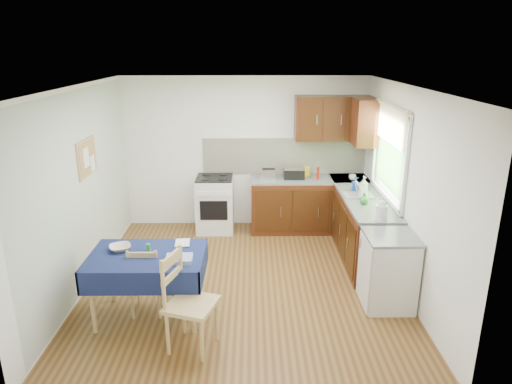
{
  "coord_description": "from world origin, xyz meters",
  "views": [
    {
      "loc": [
        0.11,
        -5.32,
        2.94
      ],
      "look_at": [
        0.16,
        0.1,
        1.2
      ],
      "focal_mm": 32.0,
      "sensor_mm": 36.0,
      "label": 1
    }
  ],
  "objects_px": {
    "sandwich_press": "(294,172)",
    "kettle": "(381,211)",
    "toaster": "(268,174)",
    "dining_table": "(147,263)",
    "dish_rack": "(358,194)",
    "chair_near": "(187,299)",
    "chair_far": "(146,279)"
  },
  "relations": [
    {
      "from": "sandwich_press",
      "to": "kettle",
      "type": "distance_m",
      "value": 2.1
    },
    {
      "from": "sandwich_press",
      "to": "kettle",
      "type": "xyz_separation_m",
      "value": [
        0.9,
        -1.89,
        0.02
      ]
    },
    {
      "from": "toaster",
      "to": "sandwich_press",
      "type": "height_order",
      "value": "sandwich_press"
    },
    {
      "from": "dining_table",
      "to": "dish_rack",
      "type": "height_order",
      "value": "dish_rack"
    },
    {
      "from": "dish_rack",
      "to": "sandwich_press",
      "type": "bearing_deg",
      "value": 114.11
    },
    {
      "from": "chair_near",
      "to": "sandwich_press",
      "type": "bearing_deg",
      "value": -5.0
    },
    {
      "from": "chair_near",
      "to": "sandwich_press",
      "type": "relative_size",
      "value": 3.18
    },
    {
      "from": "toaster",
      "to": "kettle",
      "type": "height_order",
      "value": "kettle"
    },
    {
      "from": "toaster",
      "to": "kettle",
      "type": "bearing_deg",
      "value": -58.54
    },
    {
      "from": "toaster",
      "to": "dish_rack",
      "type": "xyz_separation_m",
      "value": [
        1.25,
        -0.89,
        -0.06
      ]
    },
    {
      "from": "chair_far",
      "to": "chair_near",
      "type": "height_order",
      "value": "chair_near"
    },
    {
      "from": "sandwich_press",
      "to": "dish_rack",
      "type": "xyz_separation_m",
      "value": [
        0.84,
        -0.94,
        -0.07
      ]
    },
    {
      "from": "dining_table",
      "to": "dish_rack",
      "type": "xyz_separation_m",
      "value": [
        2.68,
        1.61,
        0.27
      ]
    },
    {
      "from": "chair_near",
      "to": "dish_rack",
      "type": "height_order",
      "value": "dish_rack"
    },
    {
      "from": "toaster",
      "to": "dish_rack",
      "type": "bearing_deg",
      "value": -39.54
    },
    {
      "from": "chair_near",
      "to": "toaster",
      "type": "xyz_separation_m",
      "value": [
        0.92,
        3.07,
        0.44
      ]
    },
    {
      "from": "sandwich_press",
      "to": "dish_rack",
      "type": "bearing_deg",
      "value": -37.88
    },
    {
      "from": "chair_far",
      "to": "toaster",
      "type": "height_order",
      "value": "toaster"
    },
    {
      "from": "dining_table",
      "to": "chair_near",
      "type": "bearing_deg",
      "value": -34.32
    },
    {
      "from": "chair_far",
      "to": "sandwich_press",
      "type": "relative_size",
      "value": 2.6
    },
    {
      "from": "dining_table",
      "to": "kettle",
      "type": "distance_m",
      "value": 2.85
    },
    {
      "from": "chair_far",
      "to": "sandwich_press",
      "type": "xyz_separation_m",
      "value": [
        1.88,
        2.52,
        0.55
      ]
    },
    {
      "from": "chair_near",
      "to": "kettle",
      "type": "xyz_separation_m",
      "value": [
        2.24,
        1.23,
        0.47
      ]
    },
    {
      "from": "chair_far",
      "to": "chair_near",
      "type": "relative_size",
      "value": 0.82
    },
    {
      "from": "chair_near",
      "to": "kettle",
      "type": "bearing_deg",
      "value": -43.07
    },
    {
      "from": "kettle",
      "to": "chair_near",
      "type": "bearing_deg",
      "value": -151.21
    },
    {
      "from": "toaster",
      "to": "sandwich_press",
      "type": "xyz_separation_m",
      "value": [
        0.41,
        0.05,
        0.01
      ]
    },
    {
      "from": "chair_near",
      "to": "sandwich_press",
      "type": "xyz_separation_m",
      "value": [
        1.33,
        3.12,
        0.45
      ]
    },
    {
      "from": "chair_far",
      "to": "toaster",
      "type": "bearing_deg",
      "value": -121.88
    },
    {
      "from": "dish_rack",
      "to": "kettle",
      "type": "distance_m",
      "value": 0.96
    },
    {
      "from": "chair_far",
      "to": "sandwich_press",
      "type": "distance_m",
      "value": 3.19
    },
    {
      "from": "dish_rack",
      "to": "toaster",
      "type": "bearing_deg",
      "value": 127.11
    }
  ]
}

